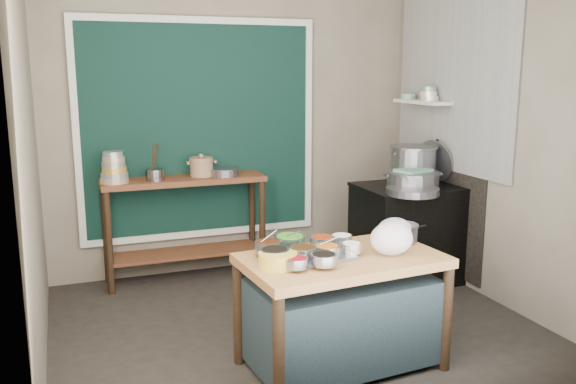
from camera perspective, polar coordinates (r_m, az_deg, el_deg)
name	(u,v)px	position (r m, az deg, el deg)	size (l,w,h in m)	color
floor	(292,324)	(4.77, 0.39, -12.25)	(3.50, 3.00, 0.02)	black
back_wall	(235,123)	(5.82, -4.99, 6.45)	(3.50, 0.02, 2.80)	#786F5D
left_wall	(27,152)	(4.10, -23.22, 3.42)	(0.02, 3.00, 2.80)	#786F5D
right_wall	(493,132)	(5.28, 18.61, 5.37)	(0.02, 3.00, 2.80)	#786F5D
curtain_panel	(200,130)	(5.70, -8.27, 5.76)	(2.10, 0.02, 1.90)	black
curtain_frame	(200,130)	(5.69, -8.25, 5.75)	(2.22, 0.03, 2.02)	beige
tile_panel	(453,75)	(5.68, 15.16, 10.52)	(0.02, 1.70, 1.70)	#B2B2AA
soot_patch	(440,199)	(5.89, 14.05, -0.68)	(0.01, 1.30, 1.30)	black
wall_shelf	(422,102)	(5.87, 12.47, 8.23)	(0.22, 0.70, 0.03)	beige
prep_table	(341,312)	(4.00, 5.02, -11.12)	(1.25, 0.72, 0.75)	olive
back_counter	(185,229)	(5.63, -9.58, -3.41)	(1.45, 0.40, 0.95)	brown
stove_block	(409,234)	(5.66, 11.23, -3.91)	(0.90, 0.68, 0.85)	black
stove_top	(411,187)	(5.56, 11.40, 0.46)	(0.92, 0.69, 0.03)	black
condiment_tray	(308,256)	(3.82, 1.91, -6.02)	(0.51, 0.36, 0.02)	gray
condiment_bowls	(304,249)	(3.81, 1.51, -5.35)	(0.69, 0.57, 0.08)	gray
yellow_basin	(278,260)	(3.64, -0.96, -6.37)	(0.23, 0.23, 0.09)	gold
saucepan	(402,233)	(4.21, 10.58, -3.81)	(0.23, 0.23, 0.13)	gray
plastic_bag_a	(392,239)	(3.91, 9.67, -4.32)	(0.28, 0.24, 0.21)	white
plastic_bag_b	(395,231)	(4.14, 9.94, -3.64)	(0.25, 0.21, 0.18)	white
bowl_stack	(114,169)	(5.39, -16.01, 2.08)	(0.24, 0.24, 0.27)	tan
utensil_cup	(155,175)	(5.43, -12.32, 1.59)	(0.17, 0.17, 0.10)	gray
ceramic_crock	(202,168)	(5.56, -8.09, 2.25)	(0.22, 0.22, 0.15)	#92714F
wide_bowl	(224,172)	(5.57, -5.97, 1.89)	(0.27, 0.27, 0.07)	gray
stock_pot	(413,165)	(5.61, 11.59, 2.49)	(0.44, 0.44, 0.34)	gray
pot_lid	(434,161)	(5.75, 13.52, 2.84)	(0.40, 0.40, 0.02)	gray
steamer	(413,180)	(5.37, 11.61, 1.07)	(0.48, 0.48, 0.16)	gray
green_cloth	(413,170)	(5.36, 11.65, 2.00)	(0.28, 0.22, 0.02)	#609D78
shallow_pan	(413,191)	(5.16, 11.58, 0.09)	(0.44, 0.44, 0.06)	gray
shelf_bowl_stack	(429,94)	(5.79, 13.05, 8.92)	(0.16, 0.16, 0.13)	silver
shelf_bowl_green	(408,96)	(6.08, 11.20, 8.77)	(0.14, 0.14, 0.05)	gray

